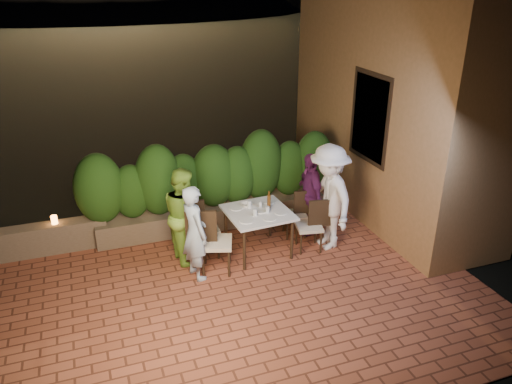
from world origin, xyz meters
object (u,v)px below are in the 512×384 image
dining_table (258,232)px  bowl (247,205)px  diner_blue (195,233)px  chair_left_front (216,241)px  beer_bottle (269,200)px  diner_green (184,215)px  diner_white (328,197)px  diner_purple (310,194)px  chair_right_front (309,225)px  chair_left_back (204,228)px  parapet_lamp (54,220)px  chair_right_back (295,213)px

dining_table → bowl: (-0.10, 0.26, 0.40)m
diner_blue → dining_table: bearing=-87.0°
chair_left_front → beer_bottle: bearing=37.7°
diner_green → diner_white: bearing=-106.8°
chair_left_front → diner_blue: (-0.33, -0.05, 0.23)m
chair_left_front → diner_purple: diner_purple is taller
diner_white → diner_purple: (-0.07, 0.56, -0.16)m
chair_right_front → diner_green: 2.06m
bowl → chair_left_back: (-0.76, -0.04, -0.28)m
diner_purple → parapet_lamp: 4.30m
beer_bottle → chair_left_back: size_ratio=0.31×
chair_right_front → diner_white: diner_white is taller
diner_blue → diner_purple: diner_blue is taller
chair_left_front → chair_right_front: (1.62, 0.12, -0.07)m
chair_right_front → chair_left_front: bearing=15.2°
diner_purple → dining_table: bearing=-67.4°
beer_bottle → chair_left_front: size_ratio=0.30×
dining_table → parapet_lamp: 3.34m
parapet_lamp → chair_right_front: bearing=-19.1°
chair_right_back → diner_green: size_ratio=0.54×
diner_white → chair_right_back: bearing=-148.6°
dining_table → chair_left_front: (-0.79, -0.31, 0.14)m
bowl → chair_left_back: size_ratio=0.19×
dining_table → chair_right_back: bearing=22.9°
diner_purple → parapet_lamp: bearing=-97.1°
chair_right_front → beer_bottle: bearing=-10.0°
diner_blue → diner_white: bearing=-100.1°
beer_bottle → diner_blue: 1.40m
dining_table → diner_green: 1.25m
bowl → diner_blue: diner_blue is taller
diner_purple → parapet_lamp: (-4.22, 0.81, -0.17)m
chair_left_front → diner_green: 0.70m
chair_left_front → diner_purple: bearing=37.9°
diner_green → diner_purple: size_ratio=1.05×
bowl → chair_right_front: (0.93, -0.45, -0.33)m
chair_right_front → diner_blue: diner_blue is taller
chair_left_front → diner_green: diner_green is taller
chair_left_back → diner_purple: bearing=7.7°
bowl → diner_green: (-1.06, -0.03, 0.00)m
dining_table → diner_purple: size_ratio=0.67×
diner_blue → diner_white: 2.30m
chair_left_back → diner_blue: 0.68m
parapet_lamp → diner_purple: bearing=-10.8°
beer_bottle → diner_blue: bearing=-163.2°
beer_bottle → bowl: bearing=145.9°
chair_right_front → diner_white: size_ratio=0.49×
chair_right_back → chair_right_front: bearing=103.7°
dining_table → diner_green: bearing=168.6°
bowl → diner_blue: bearing=-149.3°
chair_right_back → parapet_lamp: (-3.92, 0.84, 0.15)m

